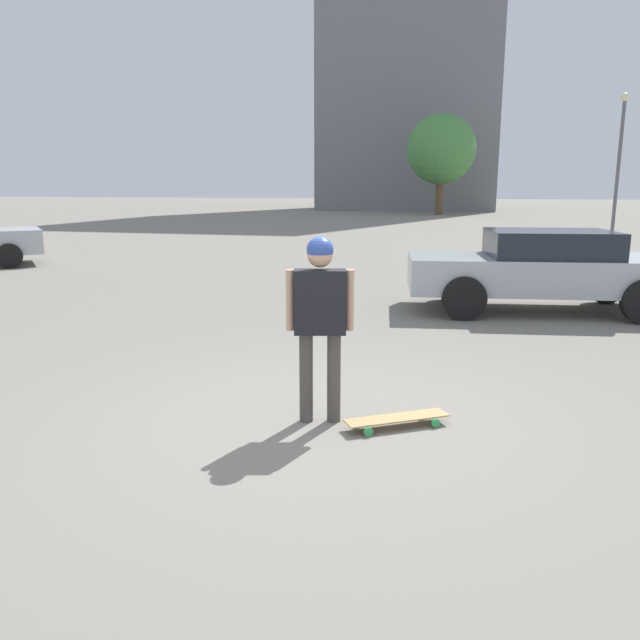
% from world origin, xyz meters
% --- Properties ---
extents(ground_plane, '(220.00, 220.00, 0.00)m').
position_xyz_m(ground_plane, '(0.00, 0.00, 0.00)').
color(ground_plane, gray).
extents(person, '(0.57, 0.31, 1.64)m').
position_xyz_m(person, '(0.00, 0.00, 1.02)').
color(person, '#4C4742').
rests_on(person, ground_plane).
extents(skateboard, '(0.88, 0.67, 0.09)m').
position_xyz_m(skateboard, '(0.68, 0.03, 0.07)').
color(skateboard, tan).
rests_on(skateboard, ground_plane).
extents(car_parked_near, '(4.56, 2.43, 1.35)m').
position_xyz_m(car_parked_near, '(2.27, 5.82, 0.72)').
color(car_parked_near, '#ADB2B7').
rests_on(car_parked_near, ground_plane).
extents(building_block_distant, '(15.55, 15.23, 35.71)m').
position_xyz_m(building_block_distant, '(-5.89, 56.68, 17.85)').
color(building_block_distant, slate).
rests_on(building_block_distant, ground_plane).
extents(tree_distant, '(5.11, 5.11, 7.35)m').
position_xyz_m(tree_distant, '(-2.32, 43.36, 4.77)').
color(tree_distant, brown).
rests_on(tree_distant, ground_plane).
extents(lamp_post, '(0.28, 0.28, 5.14)m').
position_xyz_m(lamp_post, '(5.57, 18.86, 3.05)').
color(lamp_post, '#59595E').
rests_on(lamp_post, ground_plane).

